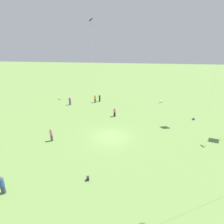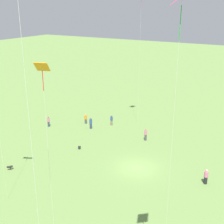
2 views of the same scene
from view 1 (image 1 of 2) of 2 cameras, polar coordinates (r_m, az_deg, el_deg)
name	(u,v)px [view 1 (image 1 of 2)]	position (r m, az deg, el deg)	size (l,w,h in m)	color
ground_plane	(111,137)	(24.48, -0.33, -8.06)	(240.00, 240.00, 0.00)	#6B8E47
person_0	(70,101)	(38.58, -13.58, 3.49)	(0.57, 0.57, 1.71)	#333D5B
person_2	(51,135)	(24.42, -19.20, -7.09)	(0.51, 0.51, 1.73)	#4C4C51
person_4	(115,112)	(31.08, 0.85, -0.04)	(0.61, 0.61, 1.68)	#232328
person_5	(2,185)	(18.30, -32.29, -19.48)	(0.50, 0.50, 1.74)	#333D5B
person_6	(100,98)	(39.97, -4.06, 4.54)	(0.52, 0.52, 1.61)	#232328
person_7	(95,99)	(39.25, -5.55, 4.34)	(0.60, 0.60, 1.80)	#333D5B
kite_7	(91,26)	(43.82, -6.88, 26.22)	(0.96, 1.00, 17.69)	black
dog_1	(161,101)	(40.52, 15.72, 3.38)	(0.46, 0.80, 0.52)	silver
picnic_bag_0	(194,119)	(33.00, 25.08, -2.04)	(0.31, 0.39, 0.32)	#33518C
picnic_bag_1	(88,178)	(17.53, -7.90, -20.68)	(0.34, 0.32, 0.39)	#262628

